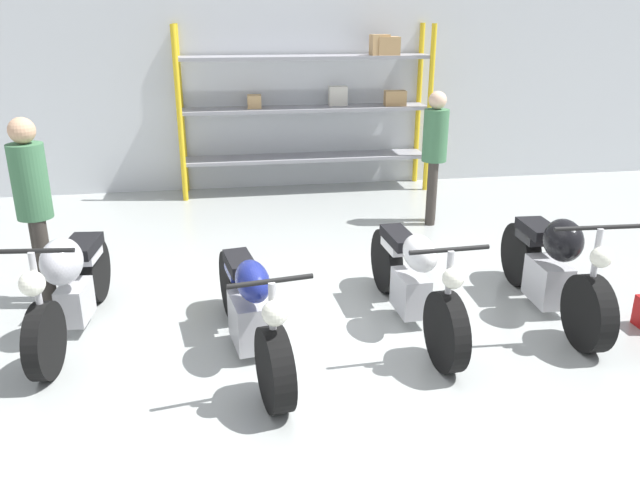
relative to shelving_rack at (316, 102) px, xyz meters
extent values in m
plane|color=#9EA3A0|center=(-0.63, -4.64, -1.38)|extent=(30.00, 30.00, 0.00)
cube|color=silver|center=(-0.63, 0.37, 0.42)|extent=(30.00, 0.08, 3.60)
cylinder|color=gold|center=(-2.03, -0.27, -0.12)|extent=(0.08, 0.08, 2.52)
cylinder|color=gold|center=(1.72, -0.27, -0.12)|extent=(0.08, 0.08, 2.52)
cylinder|color=gold|center=(-2.03, 0.28, -0.12)|extent=(0.08, 0.08, 2.52)
cylinder|color=gold|center=(1.72, 0.28, -0.12)|extent=(0.08, 0.08, 2.52)
cube|color=gray|center=(-0.15, 0.00, -0.85)|extent=(3.75, 0.55, 0.05)
cube|color=gray|center=(-0.15, 0.00, -0.09)|extent=(3.75, 0.55, 0.05)
cube|color=gray|center=(-0.15, 0.00, 0.66)|extent=(3.75, 0.55, 0.05)
cube|color=tan|center=(1.08, -0.06, 0.82)|extent=(0.34, 0.33, 0.26)
cube|color=tan|center=(1.23, -0.05, 0.04)|extent=(0.34, 0.23, 0.23)
cube|color=tan|center=(0.95, -0.11, 0.83)|extent=(0.29, 0.21, 0.30)
cube|color=tan|center=(-0.93, 0.06, 0.02)|extent=(0.22, 0.28, 0.19)
cube|color=silver|center=(0.36, 0.12, 0.08)|extent=(0.29, 0.20, 0.29)
cylinder|color=black|center=(-2.89, -5.04, -1.07)|extent=(0.19, 0.62, 0.61)
cylinder|color=black|center=(-2.75, -3.67, -1.07)|extent=(0.19, 0.62, 0.61)
cube|color=#ADADB2|center=(-2.81, -4.30, -1.10)|extent=(0.26, 0.42, 0.33)
ellipsoid|color=#B7B7BF|center=(-2.83, -4.47, -0.65)|extent=(0.37, 0.49, 0.39)
cube|color=black|center=(-2.78, -3.96, -0.71)|extent=(0.32, 0.55, 0.10)
cube|color=#B7B7BF|center=(-2.77, -3.91, -0.80)|extent=(0.27, 0.39, 0.12)
cylinder|color=#ADADB2|center=(-2.88, -5.02, -0.72)|extent=(0.05, 0.05, 0.71)
sphere|color=silver|center=(-2.89, -5.09, -0.58)|extent=(0.19, 0.19, 0.19)
cylinder|color=black|center=(-2.88, -4.99, -0.36)|extent=(0.60, 0.10, 0.04)
cylinder|color=black|center=(-1.20, -5.73, -1.07)|extent=(0.25, 0.63, 0.62)
cylinder|color=black|center=(-1.44, -4.21, -1.07)|extent=(0.25, 0.63, 0.62)
cube|color=#ADADB2|center=(-1.32, -4.92, -1.10)|extent=(0.35, 0.51, 0.40)
ellipsoid|color=navy|center=(-1.30, -5.09, -0.67)|extent=(0.33, 0.54, 0.30)
cube|color=black|center=(-1.38, -4.59, -0.72)|extent=(0.28, 0.50, 0.10)
cube|color=navy|center=(-1.39, -4.47, -0.81)|extent=(0.23, 0.36, 0.12)
cylinder|color=#ADADB2|center=(-1.20, -5.71, -0.74)|extent=(0.06, 0.06, 0.65)
sphere|color=silver|center=(-1.19, -5.78, -0.61)|extent=(0.18, 0.18, 0.18)
cylinder|color=black|center=(-1.20, -5.68, -0.42)|extent=(0.59, 0.13, 0.04)
cylinder|color=black|center=(0.17, -5.42, -1.06)|extent=(0.16, 0.65, 0.64)
cylinder|color=black|center=(0.10, -3.91, -1.06)|extent=(0.16, 0.65, 0.64)
cube|color=#ADADB2|center=(0.13, -4.62, -1.09)|extent=(0.26, 0.44, 0.36)
ellipsoid|color=silver|center=(0.14, -4.79, -0.65)|extent=(0.28, 0.49, 0.30)
cube|color=black|center=(0.11, -4.26, -0.69)|extent=(0.24, 0.56, 0.10)
cube|color=silver|center=(0.11, -4.18, -0.78)|extent=(0.20, 0.39, 0.12)
cylinder|color=#ADADB2|center=(0.17, -5.41, -0.73)|extent=(0.05, 0.05, 0.66)
sphere|color=silver|center=(0.17, -5.47, -0.59)|extent=(0.16, 0.16, 0.16)
cylinder|color=black|center=(0.17, -5.38, -0.39)|extent=(0.63, 0.07, 0.04)
cylinder|color=black|center=(1.44, -5.32, -1.05)|extent=(0.19, 0.65, 0.65)
cylinder|color=black|center=(1.50, -3.97, -1.05)|extent=(0.19, 0.65, 0.65)
cube|color=#ADADB2|center=(1.47, -4.60, -1.09)|extent=(0.30, 0.49, 0.39)
ellipsoid|color=black|center=(1.46, -4.77, -0.61)|extent=(0.34, 0.44, 0.38)
cube|color=black|center=(1.49, -4.29, -0.67)|extent=(0.29, 0.51, 0.10)
cube|color=black|center=(1.49, -4.21, -0.76)|extent=(0.25, 0.36, 0.12)
cylinder|color=#ADADB2|center=(1.44, -5.30, -0.69)|extent=(0.05, 0.05, 0.73)
sphere|color=silver|center=(1.43, -5.37, -0.54)|extent=(0.17, 0.17, 0.17)
cylinder|color=black|center=(1.44, -5.27, -0.32)|extent=(0.73, 0.07, 0.04)
cylinder|color=#38332D|center=(1.29, -1.80, -0.96)|extent=(0.13, 0.13, 0.84)
cylinder|color=#38332D|center=(1.23, -1.97, -0.96)|extent=(0.13, 0.13, 0.84)
cylinder|color=#3F724C|center=(1.26, -1.89, -0.20)|extent=(0.42, 0.42, 0.67)
sphere|color=beige|center=(1.26, -1.89, 0.24)|extent=(0.23, 0.23, 0.23)
cylinder|color=#38332D|center=(-3.24, -3.60, -0.94)|extent=(0.13, 0.13, 0.87)
cylinder|color=#38332D|center=(-3.17, -3.76, -0.94)|extent=(0.13, 0.13, 0.87)
cylinder|color=#3F724C|center=(-3.20, -3.68, -0.16)|extent=(0.43, 0.43, 0.69)
sphere|color=tan|center=(-3.20, -3.68, 0.30)|extent=(0.24, 0.24, 0.24)
camera|label=1|loc=(-1.50, -9.52, 1.27)|focal=35.00mm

